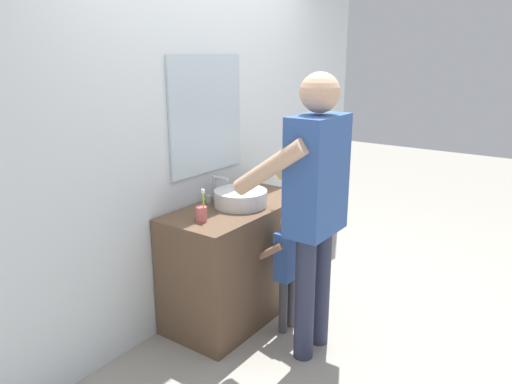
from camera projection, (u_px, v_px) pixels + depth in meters
The scene contains 8 objects.
ground_plane at pixel (273, 323), 3.44m from camera, with size 14.00×14.00×0.00m, color #9E998E.
back_wall at pixel (201, 125), 3.41m from camera, with size 4.40×0.10×2.70m.
vanity_cabinet at pixel (239, 260), 3.50m from camera, with size 1.14×0.54×0.82m, color brown.
sink_basin at pixel (241, 198), 3.35m from camera, with size 0.37×0.37×0.11m.
faucet at pixel (216, 189), 3.47m from camera, with size 0.18×0.14×0.18m.
toothbrush_cup at pixel (202, 213), 3.05m from camera, with size 0.07×0.07×0.21m.
child_toddler at pixel (287, 261), 3.25m from camera, with size 0.26×0.26×0.84m.
adult_parent at pixel (314, 193), 2.87m from camera, with size 0.54×0.57×1.74m.
Camera 1 is at (-2.55, -1.67, 1.86)m, focal length 34.20 mm.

